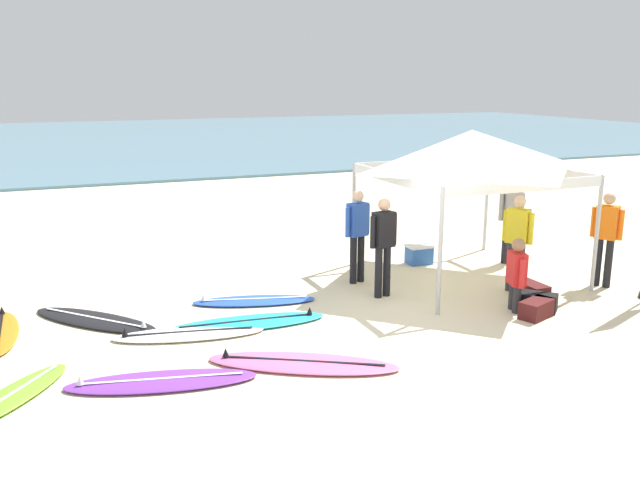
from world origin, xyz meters
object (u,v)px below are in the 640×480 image
at_px(surfboard_cyan, 248,322).
at_px(person_red, 517,272).
at_px(gear_bag_by_pole, 537,309).
at_px(gear_bag_on_sand, 537,302).
at_px(canopy_tent, 471,150).
at_px(surfboard_blue, 254,301).
at_px(surfboard_lime, 12,396).
at_px(surfboard_orange, 0,332).
at_px(person_grey, 511,215).
at_px(cooler_box, 419,254).
at_px(gear_bag_near_tent, 531,291).
at_px(surfboard_purple, 161,381).
at_px(surfboard_white, 188,334).
at_px(person_black, 383,241).
at_px(person_yellow, 517,237).
at_px(surfboard_pink, 302,363).
at_px(surfboard_black, 95,320).
at_px(person_blue, 357,230).
at_px(person_orange, 606,233).

bearing_deg(surfboard_cyan, person_red, -13.90).
relative_size(gear_bag_by_pole, gear_bag_on_sand, 1.00).
xyz_separation_m(canopy_tent, surfboard_blue, (-4.12, 0.08, -2.35)).
bearing_deg(surfboard_lime, surfboard_blue, 31.78).
xyz_separation_m(surfboard_orange, person_grey, (9.36, 0.38, 0.95)).
bearing_deg(person_red, cooler_box, 89.51).
height_order(gear_bag_near_tent, cooler_box, cooler_box).
height_order(surfboard_cyan, gear_bag_on_sand, gear_bag_on_sand).
height_order(surfboard_purple, cooler_box, cooler_box).
bearing_deg(surfboard_blue, surfboard_lime, -148.22).
bearing_deg(surfboard_white, person_black, 8.92).
bearing_deg(person_red, surfboard_lime, -177.99).
height_order(surfboard_blue, surfboard_cyan, same).
distance_m(surfboard_purple, gear_bag_on_sand, 6.10).
relative_size(surfboard_white, surfboard_blue, 1.07).
bearing_deg(person_grey, surfboard_white, -167.71).
bearing_deg(person_yellow, gear_bag_by_pole, -112.78).
xyz_separation_m(canopy_tent, surfboard_pink, (-4.26, -2.58, -2.35)).
relative_size(person_grey, person_red, 1.43).
bearing_deg(surfboard_orange, gear_bag_near_tent, -11.31).
relative_size(surfboard_orange, person_black, 1.10).
bearing_deg(surfboard_purple, person_red, 5.21).
bearing_deg(surfboard_orange, person_black, -5.39).
xyz_separation_m(gear_bag_near_tent, cooler_box, (-0.62, 2.67, 0.06)).
bearing_deg(surfboard_orange, surfboard_lime, -84.13).
bearing_deg(surfboard_white, surfboard_cyan, 6.84).
relative_size(surfboard_white, surfboard_cyan, 0.92).
distance_m(surfboard_black, person_red, 6.65).
height_order(surfboard_white, gear_bag_on_sand, gear_bag_on_sand).
bearing_deg(person_red, surfboard_white, 169.80).
bearing_deg(gear_bag_by_pole, cooler_box, 91.80).
bearing_deg(cooler_box, surfboard_blue, -164.47).
relative_size(surfboard_cyan, person_yellow, 1.44).
height_order(surfboard_purple, gear_bag_near_tent, gear_bag_near_tent).
height_order(surfboard_blue, cooler_box, cooler_box).
distance_m(person_yellow, gear_bag_near_tent, 0.96).
bearing_deg(person_yellow, person_blue, 146.38).
bearing_deg(gear_bag_near_tent, canopy_tent, 100.90).
bearing_deg(surfboard_orange, surfboard_purple, -53.14).
bearing_deg(gear_bag_by_pole, person_blue, 123.48).
distance_m(person_black, gear_bag_on_sand, 2.68).
relative_size(surfboard_pink, person_yellow, 1.48).
bearing_deg(person_yellow, surfboard_pink, -161.75).
xyz_separation_m(surfboard_pink, person_orange, (6.21, 1.15, 0.95)).
xyz_separation_m(surfboard_lime, person_red, (7.39, 0.26, 0.62)).
height_order(surfboard_blue, person_black, person_black).
height_order(surfboard_cyan, person_black, person_black).
xyz_separation_m(person_yellow, cooler_box, (-0.61, 2.21, -0.79)).
distance_m(surfboard_pink, surfboard_purple, 1.81).
bearing_deg(gear_bag_near_tent, surfboard_purple, -172.02).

